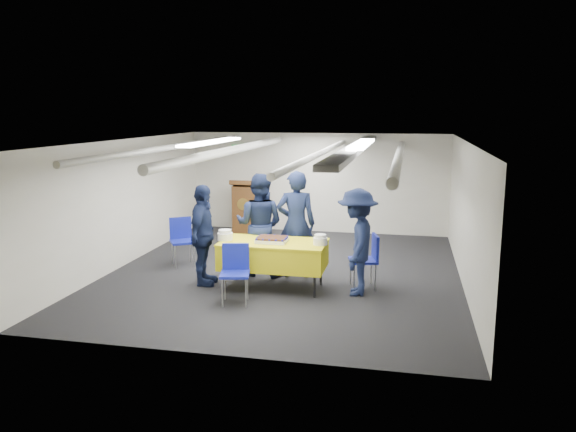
# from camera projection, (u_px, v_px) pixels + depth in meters

# --- Properties ---
(ground) EXTENTS (7.00, 7.00, 0.00)m
(ground) POSITION_uv_depth(u_px,v_px,m) (285.00, 272.00, 9.91)
(ground) COLOR black
(ground) RESTS_ON ground
(room_shell) EXTENTS (6.00, 7.00, 2.30)m
(room_shell) POSITION_uv_depth(u_px,v_px,m) (295.00, 168.00, 9.94)
(room_shell) COLOR silver
(room_shell) RESTS_ON ground
(serving_table) EXTENTS (1.67, 0.87, 0.77)m
(serving_table) POSITION_uv_depth(u_px,v_px,m) (273.00, 254.00, 8.91)
(serving_table) COLOR black
(serving_table) RESTS_ON ground
(sheet_cake) EXTENTS (0.49, 0.38, 0.09)m
(sheet_cake) POSITION_uv_depth(u_px,v_px,m) (272.00, 240.00, 8.82)
(sheet_cake) COLOR white
(sheet_cake) RESTS_ON serving_table
(plate_stack_left) EXTENTS (0.25, 0.25, 0.16)m
(plate_stack_left) POSITION_uv_depth(u_px,v_px,m) (225.00, 235.00, 8.97)
(plate_stack_left) COLOR white
(plate_stack_left) RESTS_ON serving_table
(plate_stack_right) EXTENTS (0.22, 0.22, 0.16)m
(plate_stack_right) POSITION_uv_depth(u_px,v_px,m) (320.00, 240.00, 8.65)
(plate_stack_right) COLOR white
(plate_stack_right) RESTS_ON serving_table
(podium) EXTENTS (0.62, 0.53, 1.25)m
(podium) POSITION_uv_depth(u_px,v_px,m) (246.00, 206.00, 13.05)
(podium) COLOR brown
(podium) RESTS_ON ground
(chair_near) EXTENTS (0.50, 0.50, 0.87)m
(chair_near) POSITION_uv_depth(u_px,v_px,m) (235.00, 267.00, 8.28)
(chair_near) COLOR gray
(chair_near) RESTS_ON ground
(chair_right) EXTENTS (0.51, 0.51, 0.87)m
(chair_right) POSITION_uv_depth(u_px,v_px,m) (369.00, 255.00, 8.95)
(chair_right) COLOR gray
(chair_right) RESTS_ON ground
(chair_left) EXTENTS (0.58, 0.58, 0.87)m
(chair_left) POSITION_uv_depth(u_px,v_px,m) (182.00, 236.00, 10.32)
(chair_left) COLOR gray
(chair_left) RESTS_ON ground
(sailor_a) EXTENTS (0.74, 0.57, 1.82)m
(sailor_a) POSITION_uv_depth(u_px,v_px,m) (296.00, 224.00, 9.51)
(sailor_a) COLOR black
(sailor_a) RESTS_ON ground
(sailor_b) EXTENTS (0.91, 0.73, 1.77)m
(sailor_b) POSITION_uv_depth(u_px,v_px,m) (259.00, 225.00, 9.62)
(sailor_b) COLOR black
(sailor_b) RESTS_ON ground
(sailor_c) EXTENTS (0.47, 0.99, 1.65)m
(sailor_c) POSITION_uv_depth(u_px,v_px,m) (203.00, 235.00, 9.07)
(sailor_c) COLOR black
(sailor_c) RESTS_ON ground
(sailor_d) EXTENTS (0.64, 1.08, 1.65)m
(sailor_d) POSITION_uv_depth(u_px,v_px,m) (357.00, 242.00, 8.59)
(sailor_d) COLOR black
(sailor_d) RESTS_ON ground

